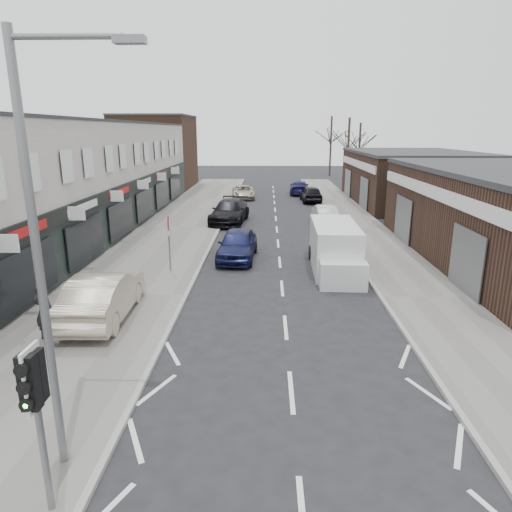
# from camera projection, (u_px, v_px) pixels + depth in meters

# --- Properties ---
(ground) EXTENTS (160.00, 160.00, 0.00)m
(ground) POSITION_uv_depth(u_px,v_px,m) (296.00, 443.00, 9.85)
(ground) COLOR black
(ground) RESTS_ON ground
(pavement_left) EXTENTS (5.50, 64.00, 0.12)m
(pavement_left) POSITION_uv_depth(u_px,v_px,m) (178.00, 228.00, 31.20)
(pavement_left) COLOR slate
(pavement_left) RESTS_ON ground
(pavement_right) EXTENTS (3.50, 64.00, 0.12)m
(pavement_right) POSITION_uv_depth(u_px,v_px,m) (362.00, 229.00, 30.89)
(pavement_right) COLOR slate
(pavement_right) RESTS_ON ground
(shop_terrace_left) EXTENTS (8.00, 41.00, 7.10)m
(shop_terrace_left) POSITION_uv_depth(u_px,v_px,m) (59.00, 180.00, 28.03)
(shop_terrace_left) COLOR beige
(shop_terrace_left) RESTS_ON ground
(brick_block_far) EXTENTS (8.00, 10.00, 8.00)m
(brick_block_far) POSITION_uv_depth(u_px,v_px,m) (156.00, 153.00, 52.48)
(brick_block_far) COLOR #442A1D
(brick_block_far) RESTS_ON ground
(right_unit_far) EXTENTS (10.00, 16.00, 4.50)m
(right_unit_far) POSITION_uv_depth(u_px,v_px,m) (411.00, 179.00, 41.71)
(right_unit_far) COLOR #392519
(right_unit_far) RESTS_ON ground
(tree_far_a) EXTENTS (3.60, 3.60, 8.00)m
(tree_far_a) POSITION_uv_depth(u_px,v_px,m) (346.00, 185.00, 55.88)
(tree_far_a) COLOR #382D26
(tree_far_a) RESTS_ON ground
(tree_far_b) EXTENTS (3.60, 3.60, 7.50)m
(tree_far_b) POSITION_uv_depth(u_px,v_px,m) (357.00, 180.00, 61.60)
(tree_far_b) COLOR #382D26
(tree_far_b) RESTS_ON ground
(tree_far_c) EXTENTS (3.60, 3.60, 8.50)m
(tree_far_c) POSITION_uv_depth(u_px,v_px,m) (329.00, 176.00, 67.46)
(tree_far_c) COLOR #382D26
(tree_far_c) RESTS_ON ground
(traffic_light) EXTENTS (0.28, 0.60, 3.10)m
(traffic_light) POSITION_uv_depth(u_px,v_px,m) (34.00, 393.00, 7.37)
(traffic_light) COLOR slate
(traffic_light) RESTS_ON pavement_left
(street_lamp) EXTENTS (2.23, 0.22, 8.00)m
(street_lamp) POSITION_uv_depth(u_px,v_px,m) (45.00, 243.00, 7.96)
(street_lamp) COLOR slate
(street_lamp) RESTS_ON pavement_left
(warning_sign) EXTENTS (0.12, 0.80, 2.70)m
(warning_sign) POSITION_uv_depth(u_px,v_px,m) (169.00, 228.00, 20.95)
(warning_sign) COLOR slate
(warning_sign) RESTS_ON pavement_left
(white_van) EXTENTS (2.16, 5.82, 2.25)m
(white_van) POSITION_uv_depth(u_px,v_px,m) (335.00, 249.00, 21.68)
(white_van) COLOR silver
(white_van) RESTS_ON ground
(sedan_on_pavement) EXTENTS (1.88, 5.04, 1.65)m
(sedan_on_pavement) POSITION_uv_depth(u_px,v_px,m) (103.00, 295.00, 15.94)
(sedan_on_pavement) COLOR #B4A690
(sedan_on_pavement) RESTS_ON pavement_left
(pedestrian) EXTENTS (0.76, 0.58, 1.88)m
(pedestrian) POSITION_uv_depth(u_px,v_px,m) (44.00, 311.00, 14.24)
(pedestrian) COLOR black
(pedestrian) RESTS_ON pavement_left
(parked_car_left_a) EXTENTS (2.12, 4.69, 1.56)m
(parked_car_left_a) POSITION_uv_depth(u_px,v_px,m) (237.00, 244.00, 23.73)
(parked_car_left_a) COLOR #151842
(parked_car_left_a) RESTS_ON ground
(parked_car_left_b) EXTENTS (2.89, 5.90, 1.65)m
(parked_car_left_b) POSITION_uv_depth(u_px,v_px,m) (230.00, 211.00, 33.11)
(parked_car_left_b) COLOR black
(parked_car_left_b) RESTS_ON ground
(parked_car_left_c) EXTENTS (2.50, 4.76, 1.28)m
(parked_car_left_c) POSITION_uv_depth(u_px,v_px,m) (243.00, 192.00, 44.94)
(parked_car_left_c) COLOR #B5A790
(parked_car_left_c) RESTS_ON ground
(parked_car_right_a) EXTENTS (1.58, 4.15, 1.35)m
(parked_car_right_a) POSITION_uv_depth(u_px,v_px,m) (325.00, 214.00, 32.97)
(parked_car_right_a) COLOR silver
(parked_car_right_a) RESTS_ON ground
(parked_car_right_b) EXTENTS (1.93, 4.49, 1.51)m
(parked_car_right_b) POSITION_uv_depth(u_px,v_px,m) (311.00, 194.00, 42.78)
(parked_car_right_b) COLOR black
(parked_car_right_b) RESTS_ON ground
(parked_car_right_c) EXTENTS (2.26, 4.91, 1.39)m
(parked_car_right_c) POSITION_uv_depth(u_px,v_px,m) (299.00, 188.00, 47.99)
(parked_car_right_c) COLOR #14133D
(parked_car_right_c) RESTS_ON ground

